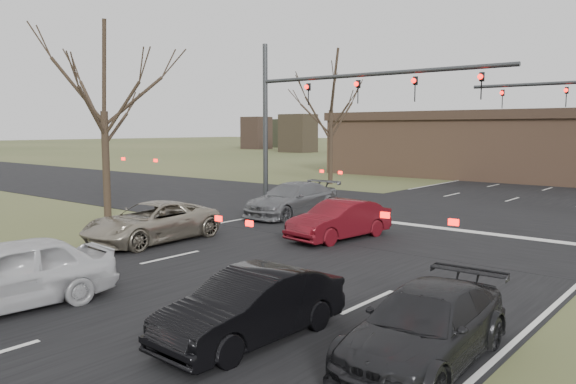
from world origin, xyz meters
The scene contains 11 objects.
ground centered at (0.00, 0.00, 0.00)m, with size 360.00×360.00×0.00m, color #434D29.
road_cross centered at (0.00, 15.00, 0.01)m, with size 200.00×14.00×0.02m, color black.
mast_arm_near centered at (-5.23, 13.00, 5.07)m, with size 12.12×0.24×8.00m.
tree_left_near centered at (-11.50, 6.00, 6.57)m, with size 5.10×5.10×8.50m.
tree_left_far centered at (-13.00, 25.00, 7.34)m, with size 5.70×5.70×9.50m.
car_silver_suv centered at (-5.95, 4.17, 0.69)m, with size 2.30×5.00×1.39m, color gray.
car_white_sedan centered at (-2.32, -2.41, 0.78)m, with size 1.85×4.60×1.57m, color silver.
car_black_hatch centered at (3.00, -0.32, 0.66)m, with size 1.39×4.00×1.32m, color black.
car_charcoal_sedan centered at (5.93, 0.82, 0.63)m, with size 1.77×4.35×1.26m, color black.
car_grey_ahead centered at (-5.82, 11.80, 0.75)m, with size 2.11×5.19×1.51m, color slate.
car_red_ahead centered at (-1.17, 8.72, 0.69)m, with size 1.47×4.21×1.39m, color #590C14.
Camera 1 is at (9.94, -7.71, 3.95)m, focal length 35.00 mm.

